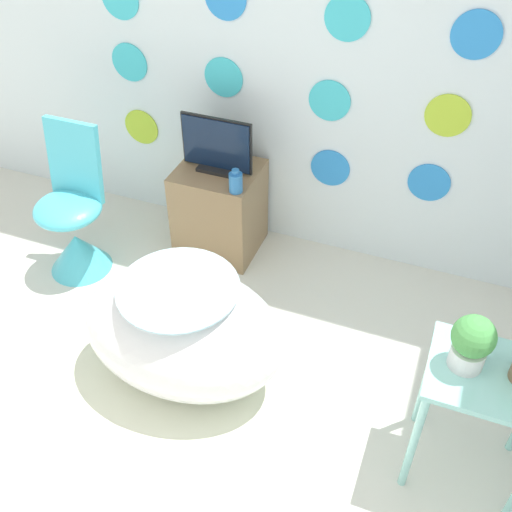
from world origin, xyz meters
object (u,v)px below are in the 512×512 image
(chair, at_px, (75,229))
(vase, at_px, (236,182))
(tv, at_px, (217,147))
(potted_plant_left, at_px, (472,342))
(bathtub, at_px, (183,330))

(chair, distance_m, vase, 0.94)
(chair, relative_size, tv, 2.13)
(potted_plant_left, bearing_deg, bathtub, 178.23)
(potted_plant_left, bearing_deg, tv, 145.34)
(vase, xyz_separation_m, potted_plant_left, (1.22, -0.80, 0.13))
(vase, bearing_deg, bathtub, -85.80)
(chair, relative_size, vase, 6.52)
(chair, bearing_deg, vase, 19.57)
(tv, height_order, potted_plant_left, tv)
(tv, bearing_deg, bathtub, -76.14)
(bathtub, distance_m, tv, 1.02)
(bathtub, xyz_separation_m, chair, (-0.89, 0.47, -0.02))
(chair, distance_m, tv, 0.90)
(tv, xyz_separation_m, potted_plant_left, (1.39, -0.96, 0.05))
(bathtub, xyz_separation_m, potted_plant_left, (1.16, -0.04, 0.43))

